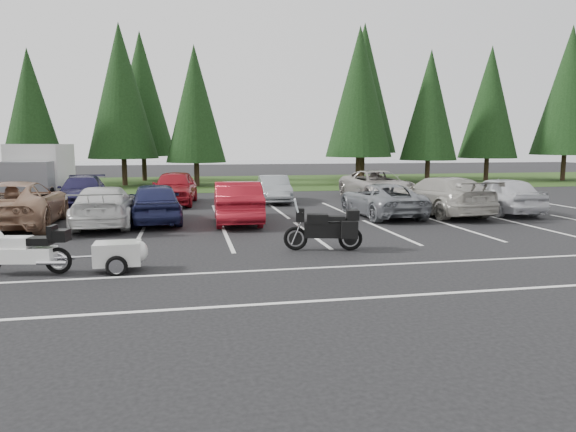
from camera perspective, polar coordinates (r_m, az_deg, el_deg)
The scene contains 28 objects.
ground at distance 15.22m, azimuth -8.41°, elevation -3.06°, with size 120.00×120.00×0.00m, color black.
grass_strip at distance 39.04m, azimuth -10.14°, elevation 3.62°, with size 80.00×16.00×0.01m, color #1D3210.
lake_water at distance 70.15m, azimuth -7.35°, elevation 5.55°, with size 70.00×50.00×0.02m, color slate.
box_truck at distance 28.43m, azimuth -26.14°, elevation 4.26°, with size 2.40×5.60×2.90m, color silver, non-canonical shape.
stall_markings at distance 17.19m, azimuth -8.74°, elevation -1.79°, with size 32.00×16.00×0.01m, color silver.
conifer_3 at distance 37.71m, azimuth -26.73°, elevation 10.76°, with size 3.87×3.87×9.02m.
conifer_4 at distance 38.25m, azimuth -18.06°, elevation 13.06°, with size 4.80×4.80×11.17m.
conifer_5 at distance 36.64m, azimuth -10.29°, elevation 12.14°, with size 4.14×4.14×9.63m.
conifer_6 at distance 39.33m, azimuth 7.93°, elevation 13.48°, with size 4.93×4.93×11.48m.
conifer_7 at distance 41.09m, azimuth 15.48°, elevation 11.77°, with size 4.27×4.27×9.94m.
conifer_8 at distance 44.50m, azimuth 21.51°, elevation 11.66°, with size 4.53×4.53×10.56m.
conifer_9 at distance 47.02m, azimuth 28.75°, elevation 12.12°, with size 5.19×5.19×12.10m.
conifer_back_b at distance 42.74m, azimuth -15.97°, elevation 12.89°, with size 4.97×4.97×11.58m.
conifer_back_c at distance 44.48m, azimuth 8.43°, elevation 13.84°, with size 5.50×5.50×12.81m.
car_near_2 at distance 20.29m, azimuth -27.88°, elevation 1.17°, with size 2.70×5.86×1.63m, color #A47B5F.
car_near_3 at distance 19.35m, azimuth -19.69°, elevation 1.05°, with size 2.00×4.91×1.43m, color silver.
car_near_4 at distance 19.58m, azimuth -14.54°, elevation 1.48°, with size 1.81×4.49×1.53m, color #1C2047.
car_near_5 at distance 19.17m, azimuth -5.69°, elevation 1.58°, with size 1.63×4.67×1.54m, color maroon.
car_near_6 at distance 21.08m, azimuth 10.31°, elevation 1.79°, with size 2.21×4.79×1.33m, color slate.
car_near_7 at distance 22.11m, azimuth 16.55°, elevation 2.19°, with size 2.22×5.45×1.58m, color #A09C93.
car_near_8 at distance 23.48m, azimuth 22.51°, elevation 2.20°, with size 1.83×4.55×1.55m, color silver.
car_far_1 at distance 25.52m, azimuth -21.85°, elevation 2.51°, with size 2.00×4.92×1.43m, color #1D1940.
car_far_2 at distance 25.51m, azimuth -12.48°, elevation 3.12°, with size 1.93×4.79×1.63m, color maroon.
car_far_3 at distance 25.83m, azimuth -1.54°, elevation 3.03°, with size 1.40×4.02×1.33m, color gray.
car_far_4 at distance 27.32m, azimuth 9.91°, elevation 3.40°, with size 2.55×5.52×1.53m, color #9C958F.
touring_motorcycle at distance 12.90m, azimuth -27.45°, elevation -2.87°, with size 2.40×0.74×1.33m, color white, non-canonical shape.
cargo_trailer at distance 12.39m, azimuth -18.36°, elevation -4.29°, with size 1.50×0.84×0.69m, color silver, non-canonical shape.
adventure_motorcycle at distance 14.02m, azimuth 3.92°, elevation -0.93°, with size 2.38×0.83×1.45m, color black, non-canonical shape.
Camera 1 is at (-0.68, -14.93, 2.89)m, focal length 32.00 mm.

